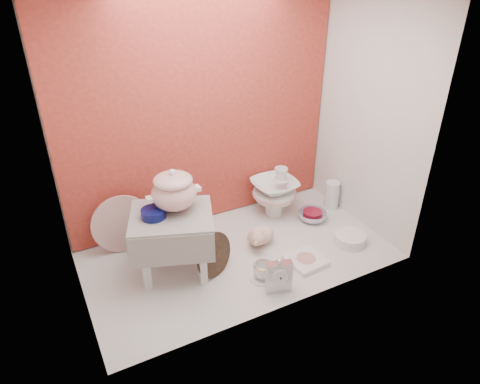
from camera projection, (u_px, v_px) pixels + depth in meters
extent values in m
plane|color=silver|center=(239.00, 254.00, 2.64)|extent=(1.80, 1.80, 0.00)
cube|color=#CB3A32|center=(201.00, 112.00, 2.66)|extent=(1.80, 0.06, 1.50)
cube|color=silver|center=(57.00, 176.00, 1.91)|extent=(0.06, 1.00, 1.50)
cube|color=silver|center=(370.00, 113.00, 2.64)|extent=(0.06, 1.00, 1.50)
cylinder|color=#0A0E4B|center=(153.00, 213.00, 2.29)|extent=(0.14, 0.14, 0.05)
imported|color=white|center=(153.00, 226.00, 2.66)|extent=(0.32, 0.32, 0.28)
cube|color=silver|center=(279.00, 275.00, 2.32)|extent=(0.15, 0.09, 0.21)
ellipsoid|color=beige|center=(261.00, 235.00, 2.71)|extent=(0.27, 0.23, 0.14)
cylinder|color=white|center=(263.00, 277.00, 2.45)|extent=(0.16, 0.16, 0.01)
imported|color=white|center=(263.00, 270.00, 2.42)|extent=(0.13, 0.13, 0.09)
cube|color=white|center=(306.00, 260.00, 2.57)|extent=(0.22, 0.22, 0.03)
cylinder|color=white|center=(350.00, 238.00, 2.74)|extent=(0.22, 0.22, 0.06)
imported|color=silver|center=(312.00, 216.00, 2.97)|extent=(0.24, 0.24, 0.06)
cylinder|color=silver|center=(332.00, 195.00, 3.08)|extent=(0.11, 0.11, 0.20)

